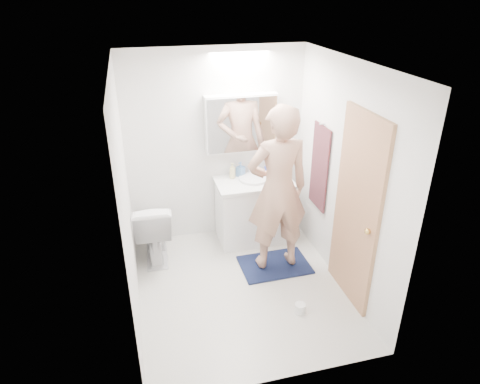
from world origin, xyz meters
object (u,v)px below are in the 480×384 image
object	(u,v)px
vanity_cabinet	(254,211)
toilet	(154,229)
medicine_cabinet	(241,123)
toilet_paper_roll	(300,308)
soap_bottle_a	(232,171)
toothbrush_cup	(268,170)
person	(278,190)
soap_bottle_b	(241,169)

from	to	relation	value
vanity_cabinet	toilet	distance (m)	1.28
medicine_cabinet	toilet_paper_roll	world-z (taller)	medicine_cabinet
soap_bottle_a	toothbrush_cup	world-z (taller)	soap_bottle_a
toilet_paper_roll	toilet	bearing A→B (deg)	134.28
person	soap_bottle_b	size ratio (longest dim) A/B	9.98
soap_bottle_a	toilet_paper_roll	bearing A→B (deg)	-79.29
toilet_paper_roll	medicine_cabinet	bearing A→B (deg)	96.12
vanity_cabinet	toothbrush_cup	size ratio (longest dim) A/B	8.42
soap_bottle_b	toothbrush_cup	bearing A→B (deg)	-3.18
vanity_cabinet	medicine_cabinet	world-z (taller)	medicine_cabinet
soap_bottle_b	toothbrush_cup	size ratio (longest dim) A/B	1.79
soap_bottle_a	soap_bottle_b	world-z (taller)	soap_bottle_a
medicine_cabinet	toothbrush_cup	world-z (taller)	medicine_cabinet
toothbrush_cup	toilet_paper_roll	size ratio (longest dim) A/B	0.97
vanity_cabinet	soap_bottle_b	world-z (taller)	soap_bottle_b
medicine_cabinet	toothbrush_cup	size ratio (longest dim) A/B	8.24
toothbrush_cup	toilet	bearing A→B (deg)	-169.64
toilet	person	bearing A→B (deg)	160.52
person	toothbrush_cup	bearing A→B (deg)	-101.94
medicine_cabinet	soap_bottle_a	xyz separation A→B (m)	(-0.13, -0.06, -0.58)
medicine_cabinet	toothbrush_cup	distance (m)	0.72
medicine_cabinet	toilet_paper_roll	bearing A→B (deg)	-83.88
medicine_cabinet	person	xyz separation A→B (m)	(0.19, -0.88, -0.50)
soap_bottle_a	soap_bottle_b	size ratio (longest dim) A/B	1.04
soap_bottle_b	toilet	bearing A→B (deg)	-165.55
soap_bottle_b	toothbrush_cup	distance (m)	0.36
medicine_cabinet	toilet	size ratio (longest dim) A/B	1.14
medicine_cabinet	soap_bottle_a	bearing A→B (deg)	-154.84
vanity_cabinet	toilet	size ratio (longest dim) A/B	1.16
person	toothbrush_cup	size ratio (longest dim) A/B	17.82
vanity_cabinet	soap_bottle_a	size ratio (longest dim) A/B	4.53
vanity_cabinet	toilet	world-z (taller)	vanity_cabinet
soap_bottle_a	toothbrush_cup	distance (m)	0.48
medicine_cabinet	soap_bottle_b	size ratio (longest dim) A/B	4.61
vanity_cabinet	soap_bottle_b	xyz separation A→B (m)	(-0.13, 0.18, 0.53)
toilet_paper_roll	toothbrush_cup	bearing A→B (deg)	84.34
medicine_cabinet	toilet_paper_roll	distance (m)	2.24
toilet	medicine_cabinet	bearing A→B (deg)	-161.36
soap_bottle_a	soap_bottle_b	distance (m)	0.12
toilet	soap_bottle_a	bearing A→B (deg)	-162.61
medicine_cabinet	toilet	distance (m)	1.64
soap_bottle_b	toilet_paper_roll	world-z (taller)	soap_bottle_b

